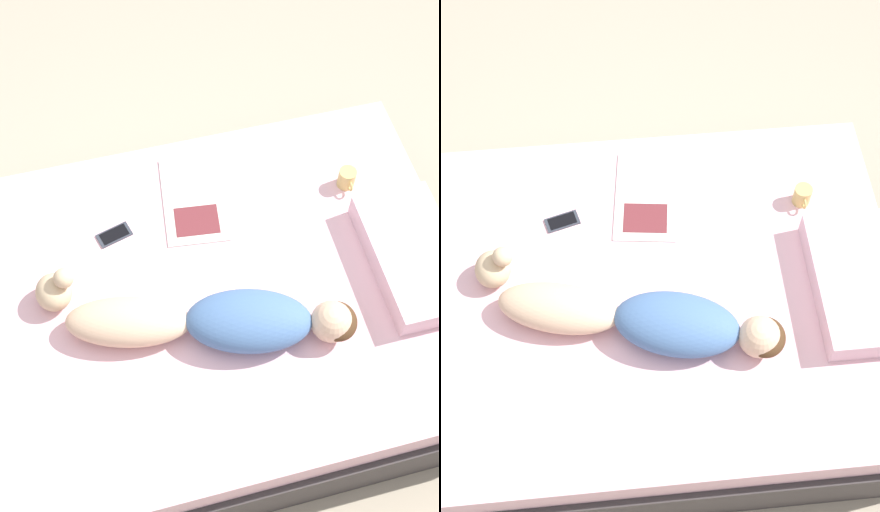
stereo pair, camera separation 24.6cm
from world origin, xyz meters
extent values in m
plane|color=#B7A88E|center=(0.00, 0.00, 0.00)|extent=(12.00, 12.00, 0.00)
cube|color=#383333|center=(0.00, 0.00, 0.18)|extent=(1.76, 2.32, 0.37)
cube|color=beige|center=(0.00, 0.00, 0.45)|extent=(1.70, 2.26, 0.17)
ellipsoid|color=#DBB28E|center=(0.10, -0.37, 0.61)|extent=(0.35, 0.57, 0.16)
ellipsoid|color=#476B9E|center=(0.22, 0.11, 0.63)|extent=(0.41, 0.59, 0.19)
ellipsoid|color=#472D19|center=(0.32, 0.47, 0.63)|extent=(0.22, 0.21, 0.10)
sphere|color=#DBB28E|center=(0.31, 0.45, 0.62)|extent=(0.18, 0.18, 0.18)
cube|color=silver|center=(-0.61, 0.06, 0.54)|extent=(0.28, 0.32, 0.01)
cube|color=silver|center=(-0.37, 0.03, 0.54)|extent=(0.28, 0.32, 0.01)
cube|color=maroon|center=(-0.37, 0.03, 0.54)|extent=(0.18, 0.22, 0.00)
cylinder|color=tan|center=(-0.40, 0.77, 0.58)|extent=(0.08, 0.08, 0.10)
cylinder|color=black|center=(-0.40, 0.77, 0.63)|extent=(0.07, 0.07, 0.01)
torus|color=tan|center=(-0.35, 0.77, 0.58)|extent=(0.05, 0.01, 0.05)
cube|color=#333842|center=(-0.39, -0.35, 0.54)|extent=(0.12, 0.17, 0.01)
cube|color=black|center=(-0.39, -0.35, 0.54)|extent=(0.10, 0.14, 0.00)
ellipsoid|color=#D1B289|center=(-0.12, -0.65, 0.61)|extent=(0.17, 0.16, 0.15)
sphere|color=#D1B289|center=(-0.12, -0.59, 0.71)|extent=(0.09, 0.09, 0.09)
cube|color=beige|center=(0.08, 0.91, 0.60)|extent=(0.66, 0.36, 0.12)
camera|label=1|loc=(1.39, -0.31, 3.33)|focal=50.00mm
camera|label=2|loc=(1.44, -0.07, 3.33)|focal=50.00mm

